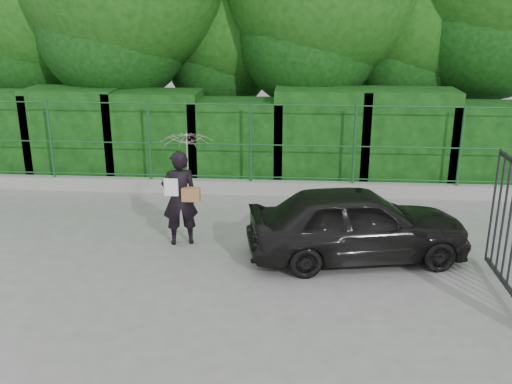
{
  "coord_description": "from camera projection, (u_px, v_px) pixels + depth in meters",
  "views": [
    {
      "loc": [
        1.42,
        -7.88,
        4.15
      ],
      "look_at": [
        0.75,
        1.3,
        1.1
      ],
      "focal_mm": 40.0,
      "sensor_mm": 36.0,
      "label": 1
    }
  ],
  "objects": [
    {
      "name": "kerb",
      "position": [
        233.0,
        187.0,
        13.08
      ],
      "size": [
        14.0,
        0.25,
        0.3
      ],
      "primitive_type": "cube",
      "color": "#9E9E99",
      "rests_on": "ground"
    },
    {
      "name": "woman",
      "position": [
        184.0,
        173.0,
        9.99
      ],
      "size": [
        0.97,
        0.93,
        2.05
      ],
      "color": "black",
      "rests_on": "ground"
    },
    {
      "name": "hedge",
      "position": [
        236.0,
        138.0,
        13.73
      ],
      "size": [
        14.2,
        1.2,
        2.28
      ],
      "color": "black",
      "rests_on": "ground"
    },
    {
      "name": "car",
      "position": [
        357.0,
        223.0,
        9.6
      ],
      "size": [
        3.9,
        2.11,
        1.26
      ],
      "primitive_type": "imported",
      "rotation": [
        0.0,
        0.0,
        1.75
      ],
      "color": "black",
      "rests_on": "ground"
    },
    {
      "name": "ground",
      "position": [
        202.0,
        284.0,
        8.86
      ],
      "size": [
        80.0,
        80.0,
        0.0
      ],
      "primitive_type": "plane",
      "color": "gray"
    },
    {
      "name": "fence",
      "position": [
        243.0,
        142.0,
        12.73
      ],
      "size": [
        14.13,
        0.06,
        1.8
      ],
      "color": "#194D25",
      "rests_on": "kerb"
    }
  ]
}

